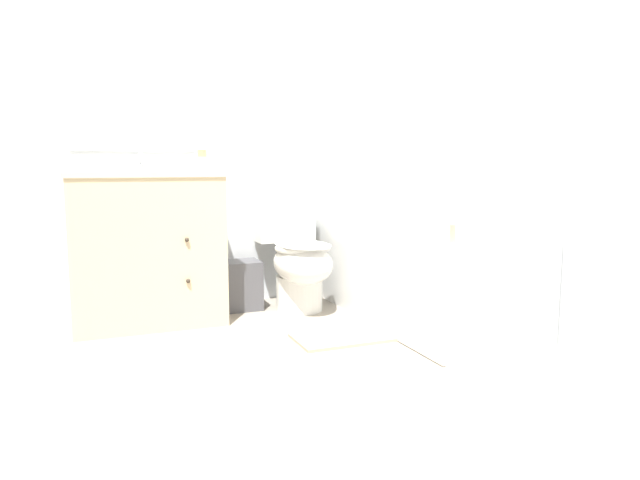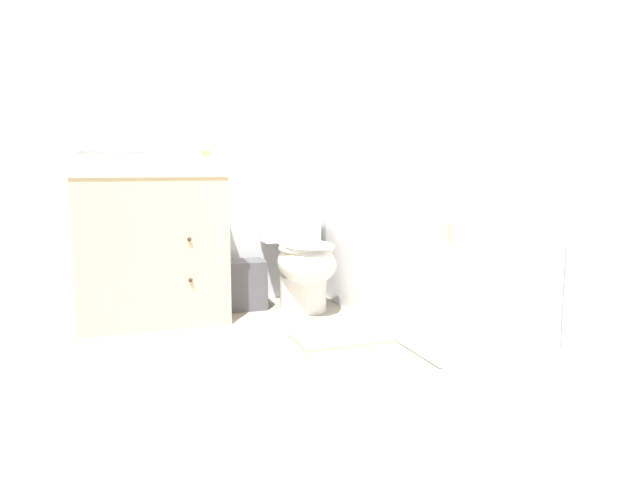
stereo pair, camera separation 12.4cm
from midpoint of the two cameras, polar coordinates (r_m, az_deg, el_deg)
name	(u,v)px [view 2 (the right image)]	position (r m, az deg, el deg)	size (l,w,h in m)	color
ground_plane	(371,398)	(2.37, 6.66, -15.43)	(14.00, 14.00, 0.00)	gray
wall_back	(257,115)	(3.91, -5.37, 12.34)	(8.00, 0.06, 2.50)	silver
wall_right	(493,108)	(3.59, 17.85, 12.43)	(0.05, 2.80, 2.50)	silver
vanity_cabinet	(151,244)	(3.50, -15.54, -0.41)	(0.85, 0.61, 0.88)	beige
sink_faucet	(146,165)	(3.68, -16.04, 7.20)	(0.14, 0.12, 0.12)	silver
toilet	(301,254)	(3.63, -0.90, -1.41)	(0.38, 0.70, 0.79)	white
bathtub	(421,272)	(3.52, 11.06, -3.16)	(0.70, 1.57, 0.55)	white
shower_curtain	(422,160)	(2.74, 11.44, 7.87)	(0.02, 0.44, 1.88)	silver
wastebasket	(244,284)	(3.70, -6.62, -4.44)	(0.26, 0.22, 0.31)	#4C4C51
tissue_box	(205,164)	(3.48, -10.38, 7.52)	(0.11, 0.13, 0.11)	silver
soap_dispenser	(207,160)	(3.48, -10.27, 7.91)	(0.05, 0.05, 0.15)	tan
hand_towel_folded	(97,165)	(3.32, -20.37, 7.01)	(0.22, 0.16, 0.07)	beige
bath_towel_folded	(472,232)	(2.91, 16.11, 0.81)	(0.34, 0.21, 0.09)	beige
bath_mat	(348,337)	(3.09, 4.01, -9.68)	(0.58, 0.30, 0.02)	tan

